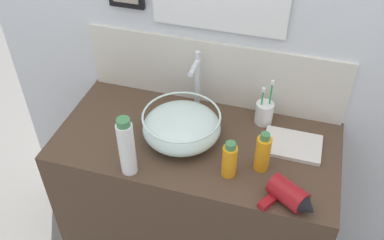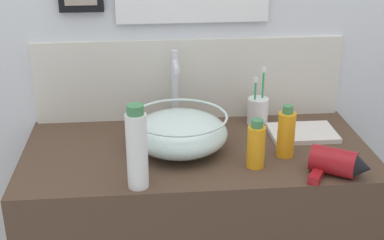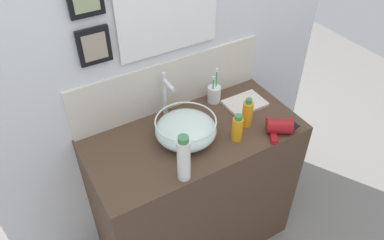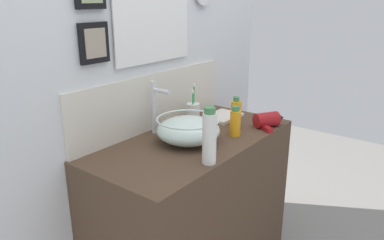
% 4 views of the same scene
% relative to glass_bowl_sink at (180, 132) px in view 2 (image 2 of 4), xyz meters
% --- Properties ---
extents(back_panel, '(2.00, 0.10, 2.42)m').
position_rel_glass_bowl_sink_xyz_m(back_panel, '(0.06, 0.30, 0.24)').
color(back_panel, silver).
rests_on(back_panel, ground).
extents(glass_bowl_sink, '(0.30, 0.30, 0.12)m').
position_rel_glass_bowl_sink_xyz_m(glass_bowl_sink, '(0.00, 0.00, 0.00)').
color(glass_bowl_sink, silver).
rests_on(glass_bowl_sink, vanity_counter).
extents(faucet, '(0.02, 0.11, 0.27)m').
position_rel_glass_bowl_sink_xyz_m(faucet, '(0.00, 0.21, 0.09)').
color(faucet, silver).
rests_on(faucet, vanity_counter).
extents(hair_drier, '(0.20, 0.15, 0.08)m').
position_rel_glass_bowl_sink_xyz_m(hair_drier, '(0.44, -0.20, -0.03)').
color(hair_drier, maroon).
rests_on(hair_drier, vanity_counter).
extents(toothbrush_cup, '(0.07, 0.07, 0.21)m').
position_rel_glass_bowl_sink_xyz_m(toothbrush_cup, '(0.29, 0.19, -0.01)').
color(toothbrush_cup, white).
rests_on(toothbrush_cup, vanity_counter).
extents(lotion_bottle, '(0.05, 0.05, 0.17)m').
position_rel_glass_bowl_sink_xyz_m(lotion_bottle, '(0.32, -0.07, 0.01)').
color(lotion_bottle, orange).
rests_on(lotion_bottle, vanity_counter).
extents(soap_dispenser, '(0.06, 0.06, 0.24)m').
position_rel_glass_bowl_sink_xyz_m(soap_dispenser, '(-0.13, -0.21, 0.05)').
color(soap_dispenser, white).
rests_on(soap_dispenser, vanity_counter).
extents(shampoo_bottle, '(0.05, 0.05, 0.15)m').
position_rel_glass_bowl_sink_xyz_m(shampoo_bottle, '(0.22, -0.13, 0.01)').
color(shampoo_bottle, orange).
rests_on(shampoo_bottle, vanity_counter).
extents(hand_towel, '(0.22, 0.16, 0.02)m').
position_rel_glass_bowl_sink_xyz_m(hand_towel, '(0.42, 0.08, -0.06)').
color(hand_towel, silver).
rests_on(hand_towel, vanity_counter).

